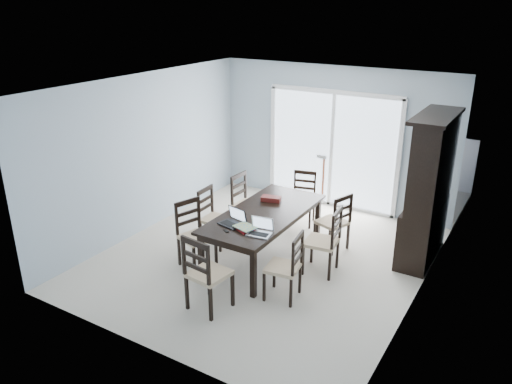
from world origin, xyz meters
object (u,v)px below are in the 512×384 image
at_px(dining_table, 264,217).
at_px(chair_left_near, 193,226).
at_px(cell_phone, 226,231).
at_px(chair_left_far, 244,196).
at_px(chair_end_near, 203,267).
at_px(hot_tub, 310,161).
at_px(chair_end_far, 303,192).
at_px(laptop_silver, 259,231).
at_px(game_box, 271,199).
at_px(chair_right_mid, 328,234).
at_px(chair_left_mid, 211,211).
at_px(laptop_dark, 231,221).
at_px(chair_right_near, 290,260).
at_px(chair_right_far, 337,216).

height_order(dining_table, chair_left_near, chair_left_near).
bearing_deg(cell_phone, chair_left_far, 145.01).
bearing_deg(chair_end_near, hot_tub, 107.26).
bearing_deg(chair_end_far, chair_left_near, 57.91).
distance_m(laptop_silver, game_box, 1.20).
bearing_deg(game_box, chair_right_mid, -17.45).
bearing_deg(cell_phone, chair_right_mid, 69.84).
bearing_deg(chair_end_near, chair_left_mid, 129.81).
distance_m(chair_end_near, laptop_dark, 1.01).
distance_m(dining_table, chair_left_near, 1.06).
height_order(dining_table, chair_left_far, chair_left_far).
height_order(chair_end_near, laptop_silver, chair_end_near).
distance_m(chair_right_mid, chair_end_far, 1.79).
relative_size(chair_right_near, chair_end_far, 1.02).
bearing_deg(laptop_dark, chair_left_far, 127.33).
bearing_deg(chair_right_mid, chair_right_far, 6.45).
distance_m(game_box, hot_tub, 3.07).
bearing_deg(laptop_dark, chair_left_near, -162.05).
height_order(chair_left_mid, cell_phone, chair_left_mid).
bearing_deg(chair_left_far, chair_right_near, 50.51).
relative_size(chair_left_near, chair_end_far, 1.08).
bearing_deg(chair_right_mid, chair_end_far, 30.68).
relative_size(dining_table, laptop_silver, 6.40).
xyz_separation_m(chair_end_far, laptop_silver, (0.40, -2.19, 0.25)).
height_order(chair_right_mid, hot_tub, chair_right_mid).
bearing_deg(chair_end_far, chair_right_mid, 113.17).
relative_size(chair_left_far, chair_end_near, 0.94).
relative_size(chair_right_mid, laptop_dark, 3.13).
height_order(chair_left_near, laptop_dark, chair_left_near).
bearing_deg(chair_left_mid, chair_end_far, 148.28).
bearing_deg(chair_right_far, game_box, 129.07).
bearing_deg(chair_right_far, laptop_silver, 179.50).
height_order(chair_right_far, hot_tub, chair_right_far).
relative_size(dining_table, chair_right_near, 2.05).
relative_size(chair_right_near, laptop_dark, 2.92).
bearing_deg(dining_table, chair_end_near, -87.78).
height_order(dining_table, chair_right_mid, chair_right_mid).
xyz_separation_m(chair_left_far, laptop_silver, (1.12, -1.40, 0.21)).
xyz_separation_m(chair_right_far, chair_end_far, (-0.92, 0.72, -0.02)).
distance_m(chair_left_mid, laptop_dark, 1.01).
bearing_deg(chair_left_near, hot_tub, -161.64).
bearing_deg(laptop_dark, chair_right_near, 2.57).
bearing_deg(laptop_silver, chair_end_far, 91.88).
bearing_deg(cell_phone, chair_left_mid, 167.05).
distance_m(dining_table, game_box, 0.46).
bearing_deg(laptop_dark, chair_right_far, 66.50).
bearing_deg(hot_tub, laptop_silver, -74.10).
relative_size(chair_left_far, hot_tub, 0.54).
xyz_separation_m(chair_right_mid, game_box, (-1.12, 0.35, 0.18)).
height_order(chair_left_mid, laptop_dark, chair_left_mid).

